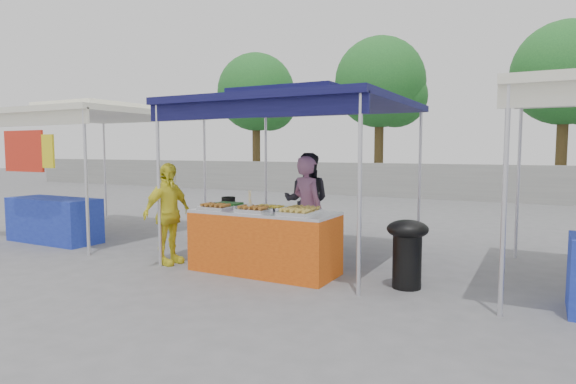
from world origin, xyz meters
The scene contains 23 objects.
ground_plane centered at (0.00, 0.00, 0.00)m, with size 80.00×80.00×0.00m, color slate.
back_wall centered at (0.00, 11.00, 0.60)m, with size 40.00×0.25×1.20m, color gray.
main_canopy centered at (0.00, 0.97, 2.37)m, with size 3.20×3.20×2.57m.
neighbor_stall_left centered at (-4.50, 0.57, 1.60)m, with size 3.20×3.20×2.57m.
tree_0 centered at (-8.25, 13.37, 4.14)m, with size 3.57×3.53×6.06m.
tree_1 centered at (-2.32, 13.02, 4.16)m, with size 3.59×3.54×6.09m.
tree_2 centered at (4.02, 13.35, 4.11)m, with size 3.55×3.49×6.01m.
vendor_table centered at (0.00, -0.10, 0.43)m, with size 2.00×0.80×0.85m.
food_tray_fl centered at (-0.63, -0.34, 0.88)m, with size 0.42×0.30×0.07m.
food_tray_fm centered at (-0.02, -0.33, 0.88)m, with size 0.42×0.30×0.07m.
food_tray_fr centered at (0.60, -0.33, 0.88)m, with size 0.42×0.30×0.07m.
food_tray_bl centered at (-0.62, -0.04, 0.88)m, with size 0.42×0.30×0.07m.
food_tray_bm centered at (0.04, 0.00, 0.88)m, with size 0.42×0.30×0.07m.
food_tray_br centered at (0.58, -0.04, 0.88)m, with size 0.42×0.30×0.07m.
cooking_pot centered at (-0.82, 0.24, 0.91)m, with size 0.21×0.21×0.12m, color black.
skewer_cup centered at (-0.08, -0.34, 0.90)m, with size 0.08×0.08×0.11m, color silver.
wok_burner centered at (1.91, 0.07, 0.50)m, with size 0.50×0.50×0.84m.
crate_left centered at (-0.53, 0.67, 0.13)m, with size 0.44×0.31×0.27m, color #172ABE.
crate_right centered at (0.24, 0.59, 0.15)m, with size 0.49×0.34×0.29m, color #172ABE.
crate_stacked centered at (0.24, 0.59, 0.43)m, with size 0.46×0.32×0.27m, color #172ABE.
vendor_woman centered at (0.26, 0.73, 0.79)m, with size 0.58×0.38×1.58m, color #A1668D.
helper_man centered at (-0.18, 1.62, 0.81)m, with size 0.79×0.61×1.62m, color #232329.
customer_person centered at (-1.49, -0.34, 0.74)m, with size 0.87×0.36×1.49m, color #FFF538.
Camera 1 is at (3.32, -5.67, 1.67)m, focal length 30.00 mm.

